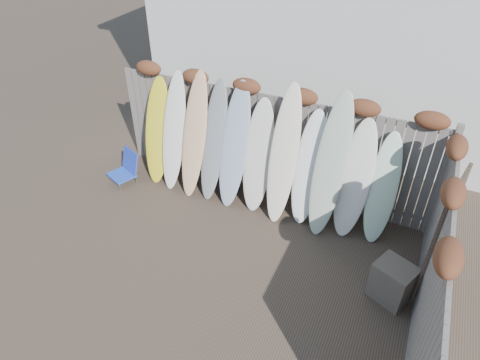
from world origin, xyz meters
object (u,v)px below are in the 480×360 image
at_px(beach_chair, 126,168).
at_px(lattice_panel, 440,235).
at_px(wooden_crate, 392,282).
at_px(surfboard_0, 158,131).

relative_size(beach_chair, lattice_panel, 0.37).
distance_m(beach_chair, lattice_panel, 5.76).
relative_size(beach_chair, wooden_crate, 1.07).
distance_m(beach_chair, wooden_crate, 5.33).
bearing_deg(surfboard_0, lattice_panel, -13.05).
bearing_deg(beach_chair, surfboard_0, 41.03).
bearing_deg(beach_chair, wooden_crate, -8.85).
xyz_separation_m(beach_chair, wooden_crate, (5.26, -0.82, 0.01)).
distance_m(beach_chair, surfboard_0, 1.01).
distance_m(lattice_panel, surfboard_0, 5.24).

